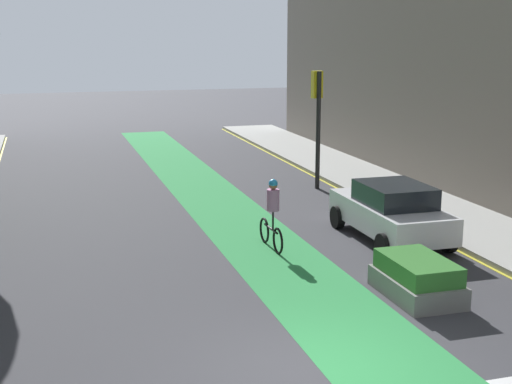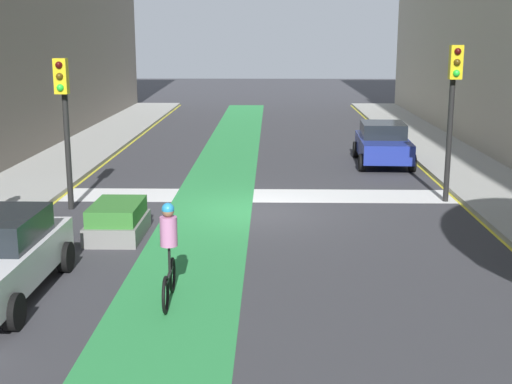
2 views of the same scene
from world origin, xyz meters
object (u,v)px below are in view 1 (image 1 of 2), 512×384
Objects in this scene: traffic_signal_far_right at (317,107)px; car_white_right_far at (391,211)px; cyclist_in_lane at (272,213)px; median_planter at (417,279)px.

car_white_right_far is (-0.53, -6.80, -2.12)m from traffic_signal_far_right.
traffic_signal_far_right is at bearing 60.10° from cyclist_in_lane.
traffic_signal_far_right reaches higher than cyclist_in_lane.
traffic_signal_far_right is 7.94m from cyclist_in_lane.
cyclist_in_lane reaches higher than median_planter.
car_white_right_far is 2.27× the size of cyclist_in_lane.
car_white_right_far is at bearing 70.23° from median_planter.
median_planter is at bearing -65.61° from cyclist_in_lane.
cyclist_in_lane is at bearing -119.90° from traffic_signal_far_right.
traffic_signal_far_right is at bearing 79.69° from median_planter.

